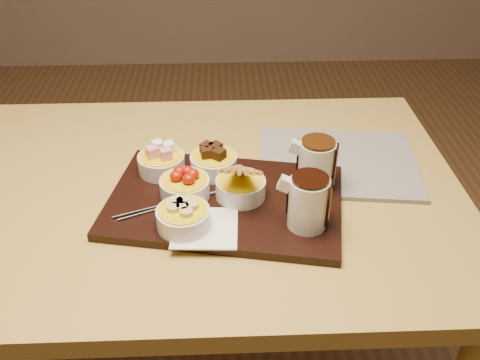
{
  "coord_description": "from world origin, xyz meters",
  "views": [
    {
      "loc": [
        0.09,
        -0.93,
        1.4
      ],
      "look_at": [
        0.13,
        -0.07,
        0.81
      ],
      "focal_mm": 40.0,
      "sensor_mm": 36.0,
      "label": 1
    }
  ],
  "objects_px": {
    "bowl_strawberries": "(185,188)",
    "pitcher_milk_chocolate": "(316,165)",
    "serving_board": "(225,201)",
    "dining_table": "(182,222)",
    "newspaper": "(337,162)",
    "pitcher_dark_chocolate": "(308,203)"
  },
  "relations": [
    {
      "from": "bowl_strawberries",
      "to": "pitcher_milk_chocolate",
      "type": "relative_size",
      "value": 1.0
    },
    {
      "from": "serving_board",
      "to": "pitcher_milk_chocolate",
      "type": "relative_size",
      "value": 4.58
    },
    {
      "from": "bowl_strawberries",
      "to": "pitcher_dark_chocolate",
      "type": "distance_m",
      "value": 0.25
    },
    {
      "from": "pitcher_dark_chocolate",
      "to": "newspaper",
      "type": "bearing_deg",
      "value": 76.83
    },
    {
      "from": "serving_board",
      "to": "newspaper",
      "type": "distance_m",
      "value": 0.29
    },
    {
      "from": "serving_board",
      "to": "dining_table",
      "type": "bearing_deg",
      "value": 154.76
    },
    {
      "from": "pitcher_dark_chocolate",
      "to": "pitcher_milk_chocolate",
      "type": "bearing_deg",
      "value": 85.6
    },
    {
      "from": "pitcher_milk_chocolate",
      "to": "serving_board",
      "type": "bearing_deg",
      "value": -158.2
    },
    {
      "from": "pitcher_dark_chocolate",
      "to": "pitcher_milk_chocolate",
      "type": "relative_size",
      "value": 1.0
    },
    {
      "from": "serving_board",
      "to": "pitcher_dark_chocolate",
      "type": "distance_m",
      "value": 0.19
    },
    {
      "from": "dining_table",
      "to": "pitcher_milk_chocolate",
      "type": "distance_m",
      "value": 0.33
    },
    {
      "from": "bowl_strawberries",
      "to": "newspaper",
      "type": "distance_m",
      "value": 0.36
    },
    {
      "from": "dining_table",
      "to": "pitcher_milk_chocolate",
      "type": "height_order",
      "value": "pitcher_milk_chocolate"
    },
    {
      "from": "bowl_strawberries",
      "to": "newspaper",
      "type": "bearing_deg",
      "value": 21.62
    },
    {
      "from": "dining_table",
      "to": "serving_board",
      "type": "height_order",
      "value": "serving_board"
    },
    {
      "from": "dining_table",
      "to": "pitcher_dark_chocolate",
      "type": "bearing_deg",
      "value": -33.07
    },
    {
      "from": "serving_board",
      "to": "pitcher_milk_chocolate",
      "type": "xyz_separation_m",
      "value": [
        0.19,
        0.04,
        0.06
      ]
    },
    {
      "from": "dining_table",
      "to": "serving_board",
      "type": "relative_size",
      "value": 2.61
    },
    {
      "from": "dining_table",
      "to": "newspaper",
      "type": "distance_m",
      "value": 0.37
    },
    {
      "from": "serving_board",
      "to": "newspaper",
      "type": "bearing_deg",
      "value": 40.21
    },
    {
      "from": "pitcher_dark_chocolate",
      "to": "pitcher_milk_chocolate",
      "type": "height_order",
      "value": "same"
    },
    {
      "from": "pitcher_dark_chocolate",
      "to": "pitcher_milk_chocolate",
      "type": "distance_m",
      "value": 0.13
    }
  ]
}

